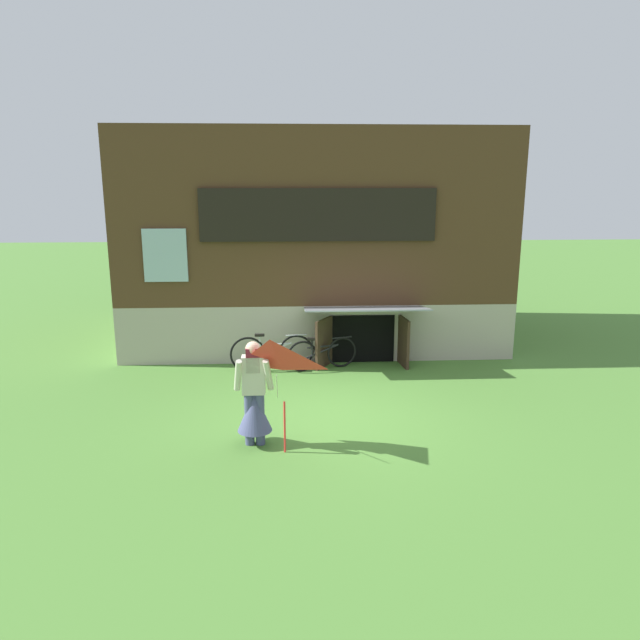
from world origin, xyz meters
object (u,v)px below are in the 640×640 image
kite (270,371)px  person (254,402)px  bicycle_silver (272,352)px  bicycle_black (322,353)px

kite → person: bearing=115.6°
person → kite: 0.90m
kite → bicycle_silver: 4.26m
person → bicycle_silver: (0.16, 3.59, -0.29)m
person → kite: bearing=-74.9°
bicycle_black → bicycle_silver: size_ratio=0.85×
kite → bicycle_black: bearing=77.2°
kite → bicycle_black: size_ratio=1.12×
person → bicycle_silver: bearing=76.9°
bicycle_black → person: bearing=-125.5°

